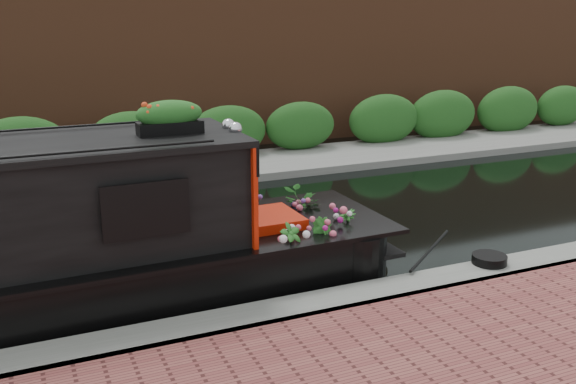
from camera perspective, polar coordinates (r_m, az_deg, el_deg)
name	(u,v)px	position (r m, az deg, el deg)	size (l,w,h in m)	color
ground	(195,240)	(10.50, -8.31, -4.27)	(80.00, 80.00, 0.00)	black
near_bank_coping	(272,330)	(7.62, -1.47, -12.18)	(40.00, 0.60, 0.50)	slate
far_bank_path	(143,180)	(14.42, -12.80, 1.08)	(40.00, 2.40, 0.34)	slate
far_hedge	(135,171)	(15.28, -13.46, 1.86)	(40.00, 1.10, 2.80)	#1F4F1A
far_brick_wall	(120,153)	(17.30, -14.74, 3.39)	(40.00, 1.00, 8.00)	brown
rope_fender	(373,250)	(9.64, 7.57, -5.12)	(0.31, 0.31, 0.37)	#876647
coiled_mooring_rope	(489,259)	(9.21, 17.46, -5.73)	(0.47, 0.47, 0.12)	black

